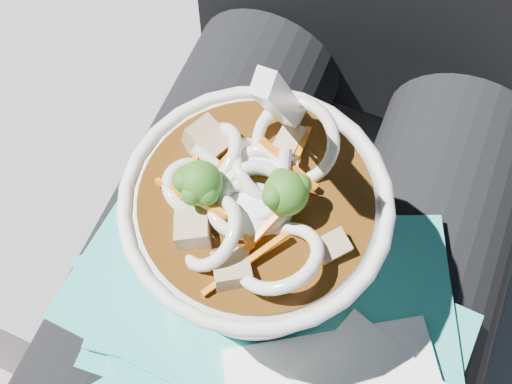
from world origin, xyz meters
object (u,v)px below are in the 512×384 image
at_px(stone_ledge, 314,276).
at_px(udon_bowl, 255,223).
at_px(plastic_bag, 249,327).
at_px(person_body, 319,200).
at_px(lap, 278,308).

xyz_separation_m(stone_ledge, udon_bowl, (-0.02, -0.15, 0.44)).
xyz_separation_m(plastic_bag, udon_bowl, (-0.01, 0.05, 0.07)).
relative_size(person_body, plastic_bag, 3.15).
bearing_deg(person_body, udon_bowl, -103.31).
xyz_separation_m(person_body, udon_bowl, (-0.02, -0.09, 0.12)).
bearing_deg(udon_bowl, person_body, 76.69).
relative_size(lap, plastic_bag, 1.52).
relative_size(lap, udon_bowl, 2.30).
height_order(lap, udon_bowl, udon_bowl).
xyz_separation_m(lap, plastic_bag, (-0.01, -0.04, 0.08)).
relative_size(stone_ledge, lap, 2.08).
bearing_deg(plastic_bag, stone_ledge, 87.98).
height_order(stone_ledge, lap, lap).
xyz_separation_m(person_body, plastic_bag, (-0.01, -0.14, 0.05)).
xyz_separation_m(stone_ledge, plastic_bag, (-0.01, -0.19, 0.38)).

